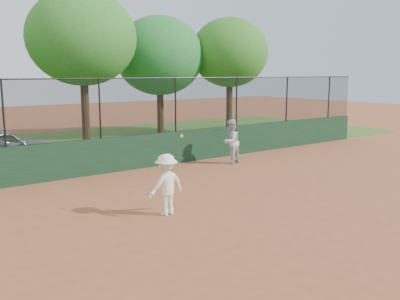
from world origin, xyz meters
TOP-DOWN VIEW (x-y plane):
  - ground at (0.00, 0.00)m, footprint 80.00×80.00m
  - back_wall at (0.00, 6.00)m, footprint 26.00×0.20m
  - grass_strip at (0.00, 12.00)m, footprint 36.00×12.00m
  - parked_car at (-2.95, 9.33)m, footprint 4.26×2.19m
  - player_second at (4.09, 4.70)m, footprint 0.95×0.83m
  - player_main at (-1.13, 0.95)m, footprint 0.99×0.62m
  - fence_assembly at (-0.03, 6.00)m, footprint 26.00×0.06m
  - tree_2 at (1.29, 11.60)m, footprint 4.91×4.46m
  - tree_3 at (5.82, 12.46)m, footprint 4.73×4.30m
  - tree_4 at (9.54, 11.19)m, footprint 4.36×3.97m

SIDE VIEW (x-z plane):
  - ground at x=0.00m, z-range 0.00..0.00m
  - grass_strip at x=0.00m, z-range 0.00..0.01m
  - back_wall at x=0.00m, z-range 0.00..1.20m
  - parked_car at x=-2.95m, z-range 0.00..1.39m
  - player_main at x=-1.13m, z-range -0.23..1.71m
  - player_second at x=4.09m, z-range 0.00..1.66m
  - fence_assembly at x=-0.03m, z-range 1.24..3.24m
  - tree_3 at x=5.82m, z-range 1.09..7.37m
  - tree_4 at x=9.54m, z-range 1.27..7.61m
  - tree_2 at x=1.29m, z-range 1.37..8.39m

